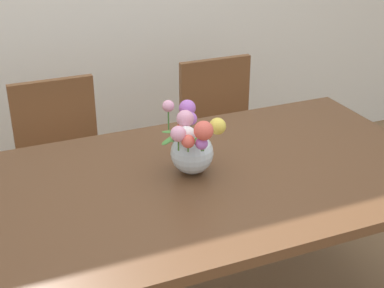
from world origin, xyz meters
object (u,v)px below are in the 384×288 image
(dining_table, at_px, (216,192))
(chair_left, at_px, (62,158))
(flower_vase, at_px, (192,144))
(chair_right, at_px, (223,129))

(dining_table, xyz_separation_m, chair_left, (-0.45, 0.86, -0.17))
(dining_table, bearing_deg, flower_vase, 154.34)
(chair_left, bearing_deg, dining_table, 117.53)
(chair_right, bearing_deg, flower_vase, 56.93)
(chair_left, bearing_deg, chair_right, -180.00)
(chair_left, height_order, chair_right, same)
(dining_table, distance_m, flower_vase, 0.23)
(chair_left, relative_size, chair_right, 1.00)
(chair_left, relative_size, flower_vase, 3.18)
(chair_left, distance_m, chair_right, 0.90)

